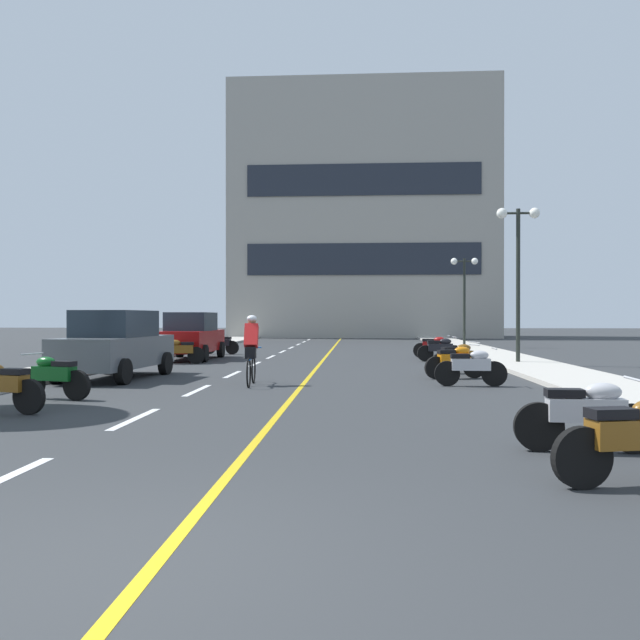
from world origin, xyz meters
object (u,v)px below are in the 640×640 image
(motorcycle_3, at_px, (54,376))
(motorcycle_8, at_px, (440,349))
(motorcycle_2, at_px, (2,386))
(cyclist_rider, at_px, (251,348))
(street_lamp_mid, at_px, (518,250))
(motorcycle_1, at_px, (587,414))
(street_lamp_far, at_px, (464,281))
(motorcycle_4, at_px, (471,366))
(motorcycle_9, at_px, (435,346))
(motorcycle_0, at_px, (636,438))
(parked_car_mid, at_px, (191,336))
(motorcycle_7, at_px, (180,351))
(motorcycle_6, at_px, (458,357))
(parked_car_near, at_px, (115,344))
(motorcycle_5, at_px, (456,361))
(motorcycle_10, at_px, (220,344))

(motorcycle_3, distance_m, motorcycle_8, 14.64)
(motorcycle_2, height_order, cyclist_rider, cyclist_rider)
(street_lamp_mid, height_order, motorcycle_1, street_lamp_mid)
(street_lamp_mid, bearing_deg, street_lamp_far, 88.81)
(motorcycle_4, bearing_deg, motorcycle_9, 88.00)
(street_lamp_far, bearing_deg, motorcycle_0, -96.02)
(street_lamp_mid, relative_size, parked_car_mid, 1.25)
(motorcycle_8, height_order, cyclist_rider, cyclist_rider)
(motorcycle_1, relative_size, motorcycle_7, 1.01)
(motorcycle_2, distance_m, motorcycle_9, 17.69)
(motorcycle_3, bearing_deg, motorcycle_8, 51.56)
(motorcycle_9, bearing_deg, motorcycle_0, -91.02)
(motorcycle_4, xyz_separation_m, motorcycle_6, (0.22, 3.50, 0.00))
(parked_car_near, xyz_separation_m, motorcycle_9, (9.50, 9.06, -0.44))
(motorcycle_7, bearing_deg, motorcycle_5, -28.20)
(motorcycle_1, bearing_deg, parked_car_near, 136.58)
(motorcycle_8, xyz_separation_m, motorcycle_9, (0.01, 1.85, 0.00))
(motorcycle_0, bearing_deg, motorcycle_1, 87.02)
(motorcycle_9, bearing_deg, street_lamp_far, 73.92)
(parked_car_mid, relative_size, motorcycle_8, 2.47)
(motorcycle_9, bearing_deg, motorcycle_2, -121.05)
(motorcycle_3, relative_size, motorcycle_10, 0.99)
(motorcycle_1, bearing_deg, motorcycle_7, 122.64)
(motorcycle_7, bearing_deg, cyclist_rider, -61.37)
(motorcycle_9, distance_m, motorcycle_10, 9.38)
(street_lamp_far, distance_m, motorcycle_9, 10.16)
(street_lamp_mid, relative_size, cyclist_rider, 2.97)
(motorcycle_1, height_order, motorcycle_4, same)
(parked_car_mid, xyz_separation_m, motorcycle_0, (9.15, -18.03, -0.44))
(motorcycle_10, bearing_deg, motorcycle_6, -45.23)
(motorcycle_3, bearing_deg, street_lamp_mid, 40.43)
(motorcycle_6, bearing_deg, street_lamp_far, 80.12)
(motorcycle_0, xyz_separation_m, motorcycle_9, (0.35, 19.37, 0.00))
(motorcycle_1, height_order, motorcycle_3, same)
(motorcycle_2, distance_m, motorcycle_4, 9.98)
(motorcycle_5, bearing_deg, motorcycle_3, -150.81)
(motorcycle_7, bearing_deg, parked_car_near, -92.53)
(motorcycle_2, bearing_deg, motorcycle_0, -25.67)
(street_lamp_mid, relative_size, motorcycle_6, 3.20)
(parked_car_near, relative_size, motorcycle_7, 2.55)
(motorcycle_0, height_order, motorcycle_6, same)
(motorcycle_5, height_order, motorcycle_9, same)
(motorcycle_1, relative_size, cyclist_rider, 0.96)
(motorcycle_2, bearing_deg, cyclist_rider, 53.51)
(motorcycle_0, relative_size, motorcycle_1, 0.99)
(motorcycle_2, height_order, motorcycle_6, same)
(motorcycle_4, xyz_separation_m, motorcycle_5, (-0.08, 1.90, 0.00))
(parked_car_near, bearing_deg, motorcycle_2, -86.50)
(motorcycle_4, distance_m, motorcycle_7, 11.10)
(motorcycle_10, height_order, cyclist_rider, cyclist_rider)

